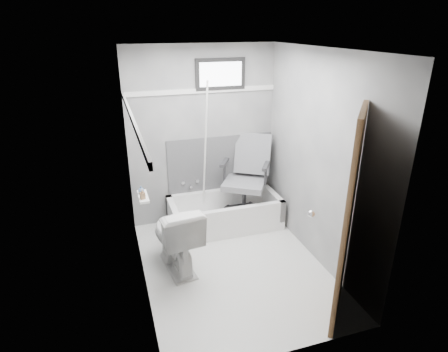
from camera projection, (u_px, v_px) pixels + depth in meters
name	position (u px, v px, depth m)	size (l,w,h in m)	color
floor	(233.00, 266.00, 4.35)	(2.60, 2.60, 0.00)	white
ceiling	(236.00, 49.00, 3.44)	(2.60, 2.60, 0.00)	silver
wall_back	(203.00, 137.00, 5.04)	(2.00, 0.02, 2.40)	slate
wall_front	(292.00, 231.00, 2.75)	(2.00, 0.02, 2.40)	slate
wall_left	(137.00, 182.00, 3.61)	(0.02, 2.60, 2.40)	slate
wall_right	(319.00, 160.00, 4.18)	(0.02, 2.60, 2.40)	slate
bathtub	(225.00, 212.00, 5.15)	(1.50, 0.70, 0.42)	white
office_chair	(245.00, 178.00, 5.08)	(0.64, 0.64, 1.11)	slate
toilet	(176.00, 236.00, 4.20)	(0.46, 0.82, 0.81)	white
door	(395.00, 233.00, 3.12)	(0.78, 0.78, 2.00)	#543A1F
window	(220.00, 74.00, 4.79)	(0.66, 0.04, 0.40)	black
backerboard	(221.00, 163.00, 5.26)	(1.50, 0.02, 0.78)	#4C4C4F
trim_back	(202.00, 91.00, 4.80)	(2.00, 0.02, 0.06)	white
trim_left	(132.00, 119.00, 3.38)	(0.02, 2.60, 0.06)	white
pole	(205.00, 153.00, 4.88)	(0.02, 0.02, 1.95)	white
shelf	(143.00, 197.00, 4.00)	(0.10, 0.32, 0.03)	white
soap_bottle_a	(142.00, 194.00, 3.91)	(0.05, 0.05, 0.11)	#916D48
soap_bottle_b	(141.00, 189.00, 4.03)	(0.06, 0.06, 0.08)	slate
faucet	(190.00, 184.00, 5.21)	(0.26, 0.10, 0.16)	silver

